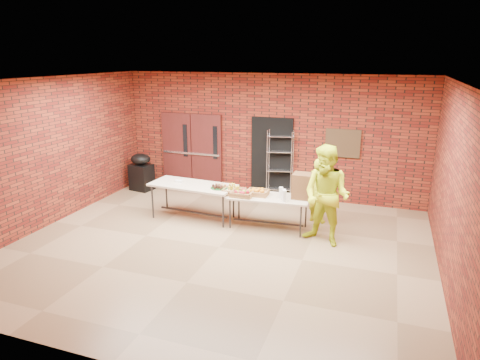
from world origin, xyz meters
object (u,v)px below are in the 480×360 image
wire_rack (280,165)px  volunteer_woman (318,190)px  table_right (268,199)px  covered_grill (141,172)px  volunteer_man (327,196)px  table_left (193,187)px  coffee_dispenser (303,186)px

wire_rack → volunteer_woman: size_ratio=1.22×
wire_rack → table_right: (0.27, -2.03, -0.24)m
covered_grill → wire_rack: bearing=17.7°
wire_rack → volunteer_woman: (1.22, -1.32, -0.16)m
table_right → volunteer_man: bearing=-21.8°
table_left → table_right: bearing=4.0°
table_right → volunteer_man: (1.28, -0.40, 0.34)m
table_left → coffee_dispenser: bearing=7.2°
table_left → wire_rack: bearing=57.2°
volunteer_man → table_right: bearing=-177.2°
volunteer_man → wire_rack: bearing=142.7°
coffee_dispenser → volunteer_man: bearing=-42.9°
wire_rack → table_left: size_ratio=0.89×
volunteer_woman → table_left: bearing=27.8°
wire_rack → covered_grill: 3.86m
coffee_dispenser → covered_grill: (-4.77, 1.34, -0.47)m
table_left → volunteer_woman: 2.84m
wire_rack → table_left: bearing=-139.2°
table_right → volunteer_woman: size_ratio=1.21×
wire_rack → table_right: bearing=-94.8°
wire_rack → table_right: wire_rack is taller
covered_grill → volunteer_man: size_ratio=0.52×
wire_rack → covered_grill: size_ratio=1.74×
table_left → volunteer_woman: size_ratio=1.36×
wire_rack → volunteer_man: bearing=-69.8°
table_right → covered_grill: 4.33m
table_right → coffee_dispenser: size_ratio=3.34×
wire_rack → volunteer_woman: 1.81m
wire_rack → coffee_dispenser: size_ratio=3.36×
covered_grill → volunteer_man: bearing=-10.0°
table_left → covered_grill: covered_grill is taller
coffee_dispenser → covered_grill: bearing=164.3°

